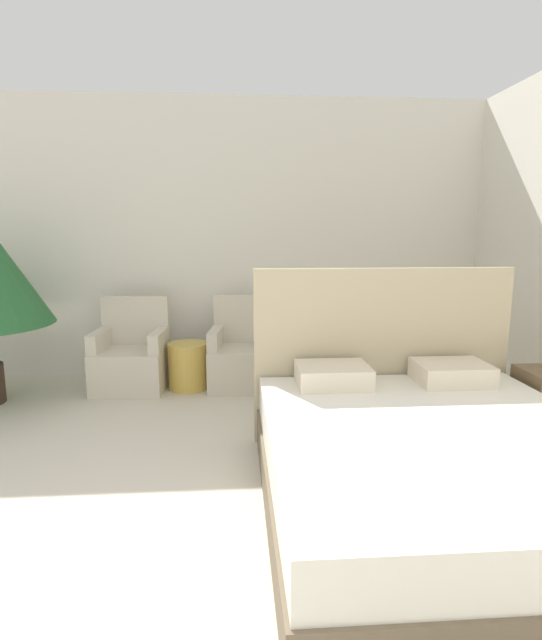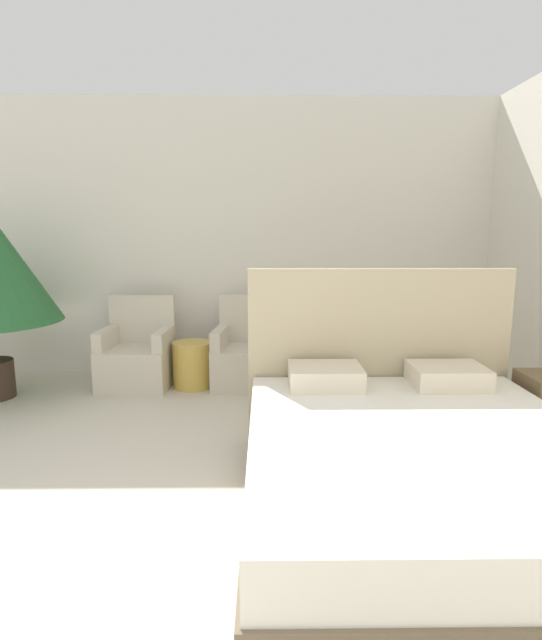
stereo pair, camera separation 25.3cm
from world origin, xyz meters
name	(u,v)px [view 2 (the right image)]	position (x,y,z in m)	size (l,w,h in m)	color
wall_back	(224,239)	(0.00, 4.16, 1.45)	(10.00, 0.06, 2.90)	silver
bed	(415,463)	(1.26, 1.29, 0.28)	(1.89, 2.13, 1.28)	brown
armchair_near_window_left	(137,360)	(-0.84, 3.58, 0.28)	(0.71, 0.61, 0.89)	beige
armchair_near_window_right	(249,359)	(0.28, 3.58, 0.28)	(0.73, 0.64, 0.89)	beige
side_table	(193,365)	(-0.28, 3.56, 0.23)	(0.39, 0.39, 0.46)	gold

